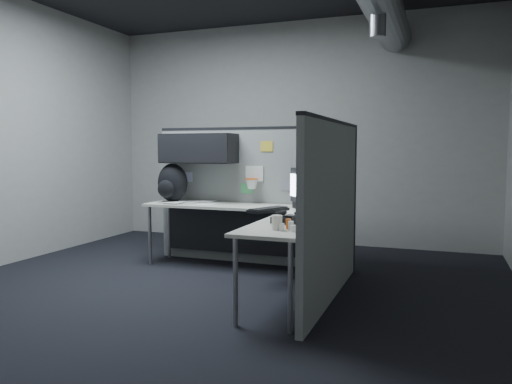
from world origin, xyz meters
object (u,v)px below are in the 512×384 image
at_px(desk, 253,220).
at_px(phone, 285,219).
at_px(monitor, 314,188).
at_px(backpack, 172,183).
at_px(keyboard, 268,210).

relative_size(desk, phone, 9.55).
xyz_separation_m(monitor, backpack, (-1.77, 0.08, 0.00)).
bearing_deg(phone, keyboard, 141.47).
relative_size(keyboard, backpack, 1.07).
xyz_separation_m(keyboard, backpack, (-1.39, 0.47, 0.21)).
bearing_deg(monitor, desk, -152.59).
xyz_separation_m(monitor, keyboard, (-0.38, -0.39, -0.21)).
distance_m(monitor, backpack, 1.77).
relative_size(monitor, backpack, 1.16).
bearing_deg(backpack, phone, -12.02).
height_order(phone, backpack, backpack).
distance_m(monitor, phone, 1.09).
bearing_deg(phone, backpack, 168.83).
relative_size(desk, keyboard, 4.64).
relative_size(desk, backpack, 4.97).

